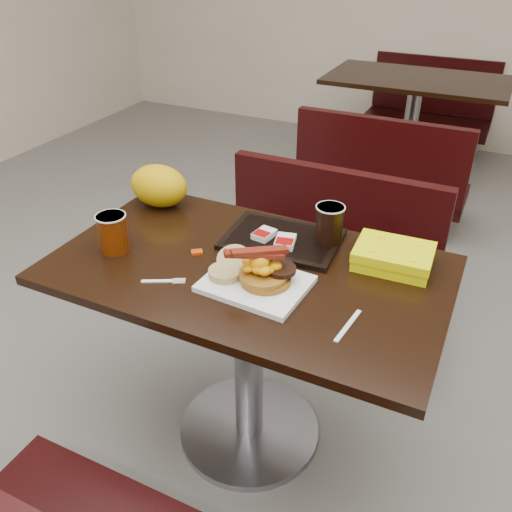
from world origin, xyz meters
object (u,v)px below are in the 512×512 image
at_px(table_far, 409,131).
at_px(hashbrown_sleeve_left, 264,234).
at_px(coffee_cup_near, 113,233).
at_px(fork, 157,281).
at_px(bench_far_n, 427,107).
at_px(bench_far_s, 385,168).
at_px(pancake_stack, 266,277).
at_px(table_near, 249,358).
at_px(bench_near_n, 318,262).
at_px(paper_bag, 159,186).
at_px(platter, 256,284).
at_px(tray, 282,239).
at_px(hashbrown_sleeve_right, 285,242).
at_px(knife, 348,325).
at_px(coffee_cup_far, 329,224).
at_px(clamshell, 393,257).

relative_size(table_far, hashbrown_sleeve_left, 15.99).
xyz_separation_m(coffee_cup_near, fork, (0.22, -0.09, -0.06)).
height_order(table_far, hashbrown_sleeve_left, hashbrown_sleeve_left).
bearing_deg(bench_far_n, bench_far_s, -90.00).
xyz_separation_m(pancake_stack, hashbrown_sleeve_left, (-0.11, 0.23, -0.00)).
bearing_deg(bench_far_s, table_near, -90.00).
distance_m(bench_near_n, coffee_cup_near, 1.01).
relative_size(fork, paper_bag, 0.59).
distance_m(pancake_stack, paper_bag, 0.65).
relative_size(bench_far_n, coffee_cup_near, 7.99).
bearing_deg(coffee_cup_near, pancake_stack, 2.75).
xyz_separation_m(table_far, paper_bag, (-0.48, -2.36, 0.45)).
bearing_deg(platter, tray, 100.48).
relative_size(table_near, hashbrown_sleeve_right, 14.66).
height_order(table_near, bench_far_n, table_near).
relative_size(bench_far_n, hashbrown_sleeve_left, 13.32).
bearing_deg(hashbrown_sleeve_right, pancake_stack, -94.64).
height_order(platter, paper_bag, paper_bag).
xyz_separation_m(knife, coffee_cup_far, (-0.18, 0.37, 0.08)).
bearing_deg(table_far, coffee_cup_far, -85.72).
height_order(bench_far_s, platter, platter).
relative_size(bench_near_n, platter, 3.44).
bearing_deg(knife, table_near, -104.85).
distance_m(coffee_cup_near, tray, 0.54).
bearing_deg(clamshell, fork, -149.92).
bearing_deg(coffee_cup_near, paper_bag, 99.36).
bearing_deg(coffee_cup_far, clamshell, -8.72).
bearing_deg(table_near, fork, -136.67).
xyz_separation_m(pancake_stack, coffee_cup_far, (0.08, 0.30, 0.05)).
height_order(knife, paper_bag, paper_bag).
bearing_deg(bench_far_n, hashbrown_sleeve_left, -90.31).
distance_m(bench_far_s, hashbrown_sleeve_left, 1.79).
distance_m(pancake_stack, fork, 0.32).
distance_m(coffee_cup_near, clamshell, 0.87).
height_order(coffee_cup_near, hashbrown_sleeve_left, coffee_cup_near).
height_order(platter, coffee_cup_near, coffee_cup_near).
distance_m(bench_far_s, coffee_cup_near, 2.09).
relative_size(coffee_cup_near, hashbrown_sleeve_right, 1.53).
bearing_deg(table_far, knife, -82.48).
distance_m(table_far, coffee_cup_far, 2.42).
relative_size(bench_near_n, paper_bag, 4.55).
height_order(coffee_cup_near, coffee_cup_far, coffee_cup_far).
bearing_deg(platter, coffee_cup_far, 74.52).
bearing_deg(pancake_stack, tray, 102.81).
xyz_separation_m(table_near, coffee_cup_near, (-0.42, -0.10, 0.44)).
bearing_deg(pancake_stack, platter, -157.31).
distance_m(hashbrown_sleeve_right, coffee_cup_far, 0.15).
relative_size(bench_far_s, coffee_cup_far, 8.33).
bearing_deg(platter, table_near, 132.01).
bearing_deg(knife, coffee_cup_far, -146.69).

